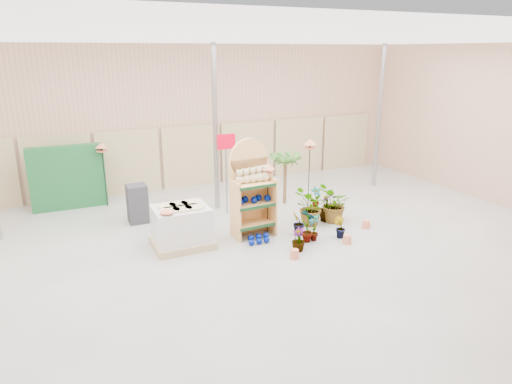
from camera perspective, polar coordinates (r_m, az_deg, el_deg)
room at (r=10.14m, az=-0.17°, el=5.45°), size 15.20×12.10×4.70m
display_shelf at (r=10.87m, az=-0.68°, el=0.04°), size 1.01×0.67×2.34m
teddy_bears at (r=10.68m, az=-0.27°, el=2.02°), size 0.87×0.24×0.38m
gazing_balls_shelf at (r=10.79m, az=-0.36°, el=-0.93°), size 0.86×0.29×0.16m
gazing_balls_floor at (r=10.72m, az=0.35°, el=-5.90°), size 0.63×0.39×0.15m
pallet_stack at (r=10.50m, az=-9.29°, el=-4.28°), size 1.32×1.10×0.98m
charcoal_planters at (r=12.19m, az=-14.60°, el=-1.42°), size 0.50×0.50×1.00m
trellis_stock at (r=13.77m, az=-22.47°, el=1.68°), size 2.00×0.30×1.80m
offer_sign at (r=12.18m, az=-3.74°, el=4.33°), size 0.50×0.08×2.20m
bird_table_front at (r=10.81m, az=1.49°, el=2.94°), size 0.34×0.34×1.74m
bird_table_right at (r=12.16m, az=6.77°, el=5.92°), size 0.34×0.34×2.07m
bird_table_back at (r=13.36m, az=-18.75°, el=5.31°), size 0.34×0.34×1.87m
palm at (r=13.05m, az=3.69°, el=4.23°), size 0.70×0.70×1.60m
potted_plant_0 at (r=10.66m, az=6.50°, el=-4.17°), size 0.41×0.50×0.83m
potted_plant_1 at (r=11.07m, az=5.27°, el=-3.90°), size 0.43×0.40×0.62m
potted_plant_2 at (r=11.66m, az=6.84°, el=-1.97°), size 1.12×1.10×0.95m
potted_plant_3 at (r=12.06m, az=8.84°, el=-1.90°), size 0.58×0.58×0.74m
potted_plant_4 at (r=12.96m, az=7.47°, el=-0.69°), size 0.36×0.26×0.65m
potted_plant_5 at (r=11.52m, az=1.28°, el=-2.92°), size 0.36×0.30×0.63m
potted_plant_7 at (r=10.24m, az=5.30°, el=-5.91°), size 0.34×0.34×0.55m
potted_plant_8 at (r=10.81m, az=7.24°, el=-4.42°), size 0.29×0.38×0.64m
potted_plant_9 at (r=11.08m, az=10.41°, el=-4.38°), size 0.32×0.35×0.51m
potted_plant_10 at (r=11.94m, az=9.73°, el=-1.53°), size 1.17×1.17×0.99m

